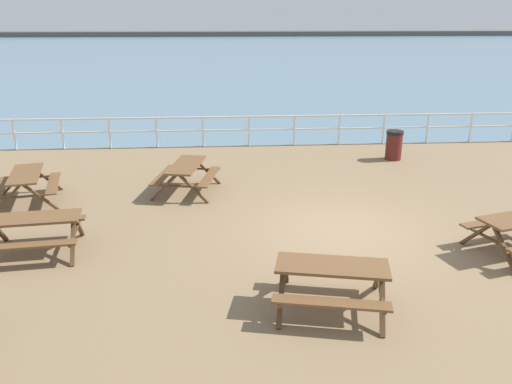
% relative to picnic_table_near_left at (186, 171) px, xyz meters
% --- Properties ---
extents(ground_plane, '(30.00, 24.00, 0.20)m').
position_rel_picnic_table_near_left_xyz_m(ground_plane, '(3.58, -2.83, -0.68)').
color(ground_plane, '#846B4C').
extents(sea_band, '(142.00, 90.00, 0.01)m').
position_rel_picnic_table_near_left_xyz_m(sea_band, '(3.58, 49.92, -0.58)').
color(sea_band, slate).
rests_on(sea_band, ground).
extents(distant_shoreline, '(142.00, 6.00, 1.80)m').
position_rel_picnic_table_near_left_xyz_m(distant_shoreline, '(3.58, 92.92, -0.58)').
color(distant_shoreline, '#4C4C47').
rests_on(distant_shoreline, ground).
extents(seaward_railing, '(23.07, 0.07, 1.08)m').
position_rel_picnic_table_near_left_xyz_m(seaward_railing, '(3.58, 4.92, 0.15)').
color(seaward_railing, white).
rests_on(seaward_railing, ground).
extents(picnic_table_near_left, '(1.83, 2.06, 0.80)m').
position_rel_picnic_table_near_left_xyz_m(picnic_table_near_left, '(0.00, 0.00, 0.00)').
color(picnic_table_near_left, brown).
rests_on(picnic_table_near_left, ground).
extents(picnic_table_near_right, '(1.87, 2.09, 0.80)m').
position_rel_picnic_table_near_left_xyz_m(picnic_table_near_right, '(-3.97, -0.54, 0.00)').
color(picnic_table_near_right, brown).
rests_on(picnic_table_near_right, ground).
extents(picnic_table_mid_centre, '(1.95, 1.71, 0.80)m').
position_rel_picnic_table_near_left_xyz_m(picnic_table_mid_centre, '(-2.80, -3.52, 0.00)').
color(picnic_table_mid_centre, brown).
rests_on(picnic_table_mid_centre, ground).
extents(picnic_table_far_left, '(2.07, 1.85, 0.80)m').
position_rel_picnic_table_near_left_xyz_m(picnic_table_far_left, '(2.69, -5.91, 0.00)').
color(picnic_table_far_left, brown).
rests_on(picnic_table_far_left, ground).
extents(litter_bin, '(0.55, 0.55, 0.95)m').
position_rel_picnic_table_near_left_xyz_m(litter_bin, '(6.56, 2.79, -0.10)').
color(litter_bin, '#591E19').
rests_on(litter_bin, ground).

